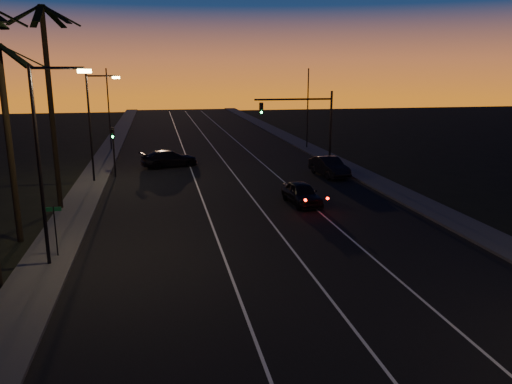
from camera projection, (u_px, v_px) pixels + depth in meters
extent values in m
cube|color=black|center=(247.00, 200.00, 34.47)|extent=(20.00, 170.00, 0.01)
cube|color=#393A37|center=(77.00, 208.00, 32.32)|extent=(2.40, 170.00, 0.16)
cube|color=#393A37|center=(397.00, 192.00, 36.58)|extent=(2.40, 170.00, 0.16)
cube|color=silver|center=(203.00, 202.00, 33.90)|extent=(0.12, 160.00, 0.01)
cube|color=silver|center=(254.00, 200.00, 34.56)|extent=(0.12, 160.00, 0.01)
cube|color=silver|center=(302.00, 198.00, 35.22)|extent=(0.12, 160.00, 0.01)
cylinder|color=black|center=(10.00, 147.00, 25.06)|extent=(0.32, 0.32, 10.00)
cube|color=black|center=(23.00, 56.00, 24.46)|extent=(2.18, 0.92, 1.18)
cube|color=black|center=(14.00, 56.00, 25.02)|extent=(1.25, 2.12, 1.18)
cube|color=black|center=(14.00, 55.00, 23.56)|extent=(1.95, 1.61, 1.18)
cylinder|color=black|center=(52.00, 112.00, 30.67)|extent=(0.32, 0.32, 12.50)
cube|color=black|center=(61.00, 16.00, 29.77)|extent=(2.18, 0.92, 1.18)
cube|color=black|center=(53.00, 17.00, 30.33)|extent=(1.25, 2.12, 1.18)
cube|color=black|center=(37.00, 16.00, 30.13)|extent=(1.34, 2.09, 1.18)
cube|color=black|center=(24.00, 15.00, 29.33)|extent=(2.18, 0.82, 1.18)
cube|color=black|center=(25.00, 13.00, 28.52)|extent=(1.90, 1.69, 1.18)
cube|color=black|center=(39.00, 13.00, 28.32)|extent=(0.45, 2.16, 1.18)
cube|color=black|center=(55.00, 14.00, 28.88)|extent=(1.95, 1.61, 1.18)
cylinder|color=black|center=(40.00, 170.00, 21.79)|extent=(0.16, 0.16, 9.00)
cylinder|color=black|center=(57.00, 68.00, 20.97)|extent=(2.20, 0.12, 0.12)
cube|color=#FAD064|center=(84.00, 71.00, 21.21)|extent=(0.55, 0.26, 0.16)
cylinder|color=black|center=(90.00, 130.00, 39.00)|extent=(0.16, 0.16, 8.50)
cylinder|color=black|center=(101.00, 76.00, 38.24)|extent=(2.20, 0.12, 0.12)
cube|color=#FAD064|center=(116.00, 78.00, 38.48)|extent=(0.55, 0.26, 0.16)
cylinder|color=black|center=(56.00, 233.00, 23.54)|extent=(0.06, 0.06, 2.60)
cube|color=#0D5329|center=(53.00, 209.00, 23.26)|extent=(0.70, 0.03, 0.20)
cylinder|color=black|center=(330.00, 130.00, 44.97)|extent=(0.20, 0.20, 7.00)
cylinder|color=black|center=(294.00, 99.00, 43.64)|extent=(7.00, 0.16, 0.16)
cube|color=black|center=(261.00, 108.00, 43.27)|extent=(0.32, 0.28, 1.00)
sphere|color=black|center=(262.00, 105.00, 43.03)|extent=(0.20, 0.20, 0.20)
sphere|color=black|center=(262.00, 109.00, 43.11)|extent=(0.20, 0.20, 0.20)
sphere|color=#14FF59|center=(262.00, 112.00, 43.19)|extent=(0.20, 0.20, 0.20)
cylinder|color=black|center=(114.00, 152.00, 41.70)|extent=(0.14, 0.14, 4.20)
cube|color=black|center=(113.00, 133.00, 41.32)|extent=(0.28, 0.25, 0.90)
sphere|color=black|center=(112.00, 130.00, 41.11)|extent=(0.18, 0.18, 0.18)
sphere|color=black|center=(112.00, 133.00, 41.18)|extent=(0.18, 0.18, 0.18)
sphere|color=#14FF59|center=(113.00, 137.00, 41.24)|extent=(0.18, 0.18, 0.18)
cylinder|color=black|center=(109.00, 110.00, 55.14)|extent=(0.14, 0.14, 9.00)
cylinder|color=black|center=(308.00, 109.00, 56.45)|extent=(0.14, 0.14, 9.00)
imported|color=black|center=(302.00, 193.00, 33.37)|extent=(2.08, 4.46, 1.48)
sphere|color=#FF0F05|center=(305.00, 200.00, 30.71)|extent=(0.18, 0.18, 0.18)
sphere|color=#FF0F05|center=(328.00, 198.00, 31.10)|extent=(0.18, 0.18, 0.18)
imported|color=black|center=(329.00, 167.00, 42.27)|extent=(2.32, 5.07, 1.61)
imported|color=black|center=(169.00, 158.00, 46.44)|extent=(5.68, 3.55, 1.53)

